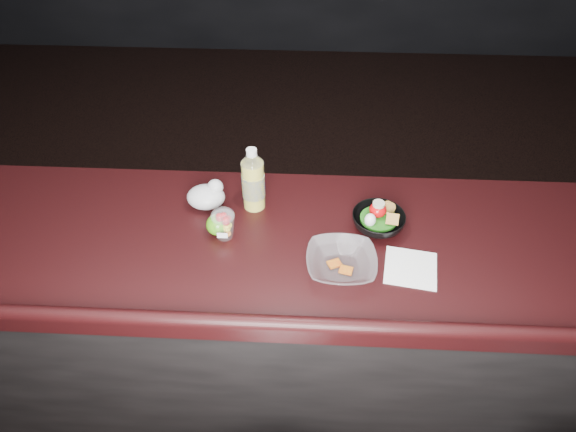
% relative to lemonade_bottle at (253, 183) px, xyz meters
% --- Properties ---
extents(room_shell, '(8.00, 8.00, 8.00)m').
position_rel_lemonade_bottle_xyz_m(room_shell, '(0.05, -0.46, 0.71)').
color(room_shell, black).
rests_on(room_shell, ground).
extents(counter, '(4.06, 0.71, 1.02)m').
position_rel_lemonade_bottle_xyz_m(counter, '(0.05, -0.16, -0.61)').
color(counter, black).
rests_on(counter, ground).
extents(lemonade_bottle, '(0.08, 0.08, 0.24)m').
position_rel_lemonade_bottle_xyz_m(lemonade_bottle, '(0.00, 0.00, 0.00)').
color(lemonade_bottle, gold).
rests_on(lemonade_bottle, counter).
extents(fruit_cup, '(0.08, 0.08, 0.11)m').
position_rel_lemonade_bottle_xyz_m(fruit_cup, '(-0.08, -0.16, -0.04)').
color(fruit_cup, white).
rests_on(fruit_cup, counter).
extents(green_apple, '(0.08, 0.08, 0.08)m').
position_rel_lemonade_bottle_xyz_m(green_apple, '(-0.11, -0.14, -0.07)').
color(green_apple, '#24870F').
rests_on(green_apple, counter).
extents(plastic_bag, '(0.13, 0.11, 0.10)m').
position_rel_lemonade_bottle_xyz_m(plastic_bag, '(-0.17, -0.01, -0.06)').
color(plastic_bag, silver).
rests_on(plastic_bag, counter).
extents(snack_bowl, '(0.20, 0.20, 0.10)m').
position_rel_lemonade_bottle_xyz_m(snack_bowl, '(0.43, -0.09, -0.07)').
color(snack_bowl, black).
rests_on(snack_bowl, counter).
extents(takeout_bowl, '(0.22, 0.22, 0.05)m').
position_rel_lemonade_bottle_xyz_m(takeout_bowl, '(0.30, -0.29, -0.07)').
color(takeout_bowl, silver).
rests_on(takeout_bowl, counter).
extents(paper_napkin, '(0.18, 0.18, 0.00)m').
position_rel_lemonade_bottle_xyz_m(paper_napkin, '(0.52, -0.27, -0.10)').
color(paper_napkin, white).
rests_on(paper_napkin, counter).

